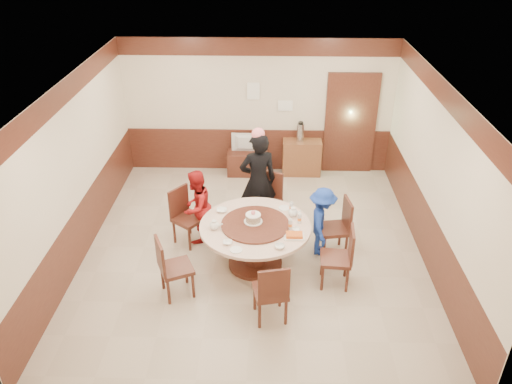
{
  "coord_description": "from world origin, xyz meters",
  "views": [
    {
      "loc": [
        0.23,
        -6.74,
        4.92
      ],
      "look_at": [
        0.04,
        -0.01,
        1.1
      ],
      "focal_mm": 35.0,
      "sensor_mm": 36.0,
      "label": 1
    }
  ],
  "objects_px": {
    "tv_stand": "(248,163)",
    "person_red": "(196,207)",
    "banquet_table": "(255,237)",
    "shrimp_platter": "(294,236)",
    "person_blue": "(322,222)",
    "birthday_cake": "(253,218)",
    "side_cabinet": "(302,157)",
    "television": "(248,143)",
    "thermos": "(300,132)",
    "person_standing": "(258,181)"
  },
  "relations": [
    {
      "from": "person_blue",
      "to": "birthday_cake",
      "type": "height_order",
      "value": "person_blue"
    },
    {
      "from": "person_red",
      "to": "thermos",
      "type": "bearing_deg",
      "value": 167.37
    },
    {
      "from": "person_standing",
      "to": "person_red",
      "type": "distance_m",
      "value": 1.15
    },
    {
      "from": "birthday_cake",
      "to": "shrimp_platter",
      "type": "distance_m",
      "value": 0.71
    },
    {
      "from": "birthday_cake",
      "to": "tv_stand",
      "type": "distance_m",
      "value": 3.17
    },
    {
      "from": "birthday_cake",
      "to": "shrimp_platter",
      "type": "height_order",
      "value": "birthday_cake"
    },
    {
      "from": "television",
      "to": "birthday_cake",
      "type": "bearing_deg",
      "value": 95.48
    },
    {
      "from": "banquet_table",
      "to": "birthday_cake",
      "type": "xyz_separation_m",
      "value": [
        -0.03,
        0.05,
        0.31
      ]
    },
    {
      "from": "birthday_cake",
      "to": "side_cabinet",
      "type": "xyz_separation_m",
      "value": [
        0.92,
        3.14,
        -0.47
      ]
    },
    {
      "from": "person_standing",
      "to": "side_cabinet",
      "type": "relative_size",
      "value": 2.2
    },
    {
      "from": "side_cabinet",
      "to": "birthday_cake",
      "type": "bearing_deg",
      "value": -106.28
    },
    {
      "from": "banquet_table",
      "to": "thermos",
      "type": "xyz_separation_m",
      "value": [
        0.83,
        3.19,
        0.41
      ]
    },
    {
      "from": "banquet_table",
      "to": "shrimp_platter",
      "type": "height_order",
      "value": "shrimp_platter"
    },
    {
      "from": "person_red",
      "to": "thermos",
      "type": "height_order",
      "value": "person_red"
    },
    {
      "from": "person_red",
      "to": "thermos",
      "type": "relative_size",
      "value": 3.39
    },
    {
      "from": "person_red",
      "to": "person_blue",
      "type": "distance_m",
      "value": 2.07
    },
    {
      "from": "person_red",
      "to": "side_cabinet",
      "type": "height_order",
      "value": "person_red"
    },
    {
      "from": "person_standing",
      "to": "side_cabinet",
      "type": "height_order",
      "value": "person_standing"
    },
    {
      "from": "banquet_table",
      "to": "tv_stand",
      "type": "distance_m",
      "value": 3.18
    },
    {
      "from": "tv_stand",
      "to": "thermos",
      "type": "xyz_separation_m",
      "value": [
        1.08,
        0.03,
        0.69
      ]
    },
    {
      "from": "banquet_table",
      "to": "person_standing",
      "type": "relative_size",
      "value": 0.96
    },
    {
      "from": "side_cabinet",
      "to": "thermos",
      "type": "xyz_separation_m",
      "value": [
        -0.05,
        0.0,
        0.56
      ]
    },
    {
      "from": "birthday_cake",
      "to": "shrimp_platter",
      "type": "xyz_separation_m",
      "value": [
        0.61,
        -0.35,
        -0.07
      ]
    },
    {
      "from": "person_blue",
      "to": "person_red",
      "type": "bearing_deg",
      "value": 85.38
    },
    {
      "from": "person_blue",
      "to": "thermos",
      "type": "height_order",
      "value": "person_blue"
    },
    {
      "from": "person_red",
      "to": "person_blue",
      "type": "xyz_separation_m",
      "value": [
        2.05,
        -0.3,
        -0.06
      ]
    },
    {
      "from": "person_standing",
      "to": "birthday_cake",
      "type": "relative_size",
      "value": 6.18
    },
    {
      "from": "shrimp_platter",
      "to": "television",
      "type": "bearing_deg",
      "value": 103.51
    },
    {
      "from": "birthday_cake",
      "to": "thermos",
      "type": "xyz_separation_m",
      "value": [
        0.86,
        3.14,
        0.09
      ]
    },
    {
      "from": "tv_stand",
      "to": "person_red",
      "type": "bearing_deg",
      "value": -106.65
    },
    {
      "from": "birthday_cake",
      "to": "television",
      "type": "distance_m",
      "value": 3.12
    },
    {
      "from": "television",
      "to": "thermos",
      "type": "relative_size",
      "value": 1.8
    },
    {
      "from": "television",
      "to": "thermos",
      "type": "bearing_deg",
      "value": -176.97
    },
    {
      "from": "person_standing",
      "to": "person_blue",
      "type": "relative_size",
      "value": 1.5
    },
    {
      "from": "banquet_table",
      "to": "birthday_cake",
      "type": "bearing_deg",
      "value": 124.45
    },
    {
      "from": "person_red",
      "to": "television",
      "type": "relative_size",
      "value": 1.89
    },
    {
      "from": "banquet_table",
      "to": "shrimp_platter",
      "type": "bearing_deg",
      "value": -27.92
    },
    {
      "from": "banquet_table",
      "to": "birthday_cake",
      "type": "height_order",
      "value": "birthday_cake"
    },
    {
      "from": "person_blue",
      "to": "birthday_cake",
      "type": "distance_m",
      "value": 1.16
    },
    {
      "from": "television",
      "to": "side_cabinet",
      "type": "xyz_separation_m",
      "value": [
        1.14,
        0.03,
        -0.32
      ]
    },
    {
      "from": "tv_stand",
      "to": "thermos",
      "type": "height_order",
      "value": "thermos"
    },
    {
      "from": "birthday_cake",
      "to": "side_cabinet",
      "type": "height_order",
      "value": "birthday_cake"
    },
    {
      "from": "birthday_cake",
      "to": "thermos",
      "type": "relative_size",
      "value": 0.75
    },
    {
      "from": "banquet_table",
      "to": "side_cabinet",
      "type": "relative_size",
      "value": 2.12
    },
    {
      "from": "banquet_table",
      "to": "person_red",
      "type": "relative_size",
      "value": 1.32
    },
    {
      "from": "tv_stand",
      "to": "television",
      "type": "height_order",
      "value": "television"
    },
    {
      "from": "person_red",
      "to": "birthday_cake",
      "type": "relative_size",
      "value": 4.52
    },
    {
      "from": "banquet_table",
      "to": "person_red",
      "type": "xyz_separation_m",
      "value": [
        -0.99,
        0.68,
        0.11
      ]
    },
    {
      "from": "person_standing",
      "to": "television",
      "type": "bearing_deg",
      "value": -96.77
    },
    {
      "from": "thermos",
      "to": "tv_stand",
      "type": "bearing_deg",
      "value": -178.41
    }
  ]
}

